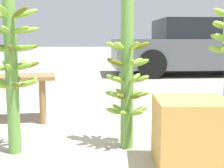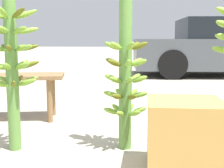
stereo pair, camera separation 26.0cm
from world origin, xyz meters
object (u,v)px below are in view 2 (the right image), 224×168
produce_crate (184,136)px  parked_car (222,48)px  banana_stalk_center (126,73)px  banana_stalk_left (11,53)px

produce_crate → parked_car: bearing=74.9°
banana_stalk_center → produce_crate: bearing=-44.8°
parked_car → produce_crate: bearing=160.4°
banana_stalk_left → banana_stalk_center: size_ratio=1.16×
parked_car → banana_stalk_center: bearing=155.5°
banana_stalk_center → parked_car: bearing=70.0°
banana_stalk_left → parked_car: bearing=63.0°
banana_stalk_center → banana_stalk_left: bearing=-171.5°
parked_car → banana_stalk_left: bearing=148.5°
banana_stalk_left → parked_car: (2.89, 5.67, -0.09)m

